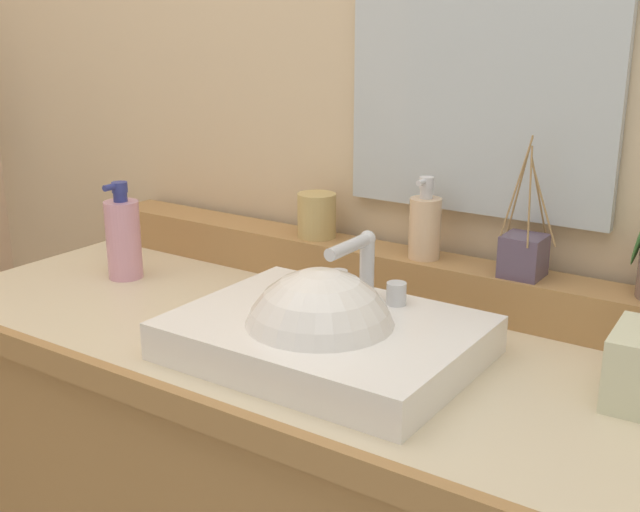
% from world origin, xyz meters
% --- Properties ---
extents(back_ledge, '(1.32, 0.10, 0.08)m').
position_xyz_m(back_ledge, '(0.00, 0.23, 0.86)').
color(back_ledge, '#A67846').
rests_on(back_ledge, vanity_cabinet).
extents(sink_basin, '(0.45, 0.34, 0.27)m').
position_xyz_m(sink_basin, '(0.08, -0.08, 0.85)').
color(sink_basin, white).
rests_on(sink_basin, vanity_cabinet).
extents(soap_dispenser, '(0.06, 0.06, 0.15)m').
position_xyz_m(soap_dispenser, '(0.09, 0.23, 0.96)').
color(soap_dispenser, beige).
rests_on(soap_dispenser, back_ledge).
extents(tumbler_cup, '(0.08, 0.08, 0.09)m').
position_xyz_m(tumbler_cup, '(-0.15, 0.23, 0.95)').
color(tumbler_cup, tan).
rests_on(tumbler_cup, back_ledge).
extents(reed_diffuser, '(0.10, 0.09, 0.24)m').
position_xyz_m(reed_diffuser, '(0.27, 0.22, 0.94)').
color(reed_diffuser, '#54445A').
rests_on(reed_diffuser, back_ledge).
extents(lotion_bottle, '(0.07, 0.07, 0.19)m').
position_xyz_m(lotion_bottle, '(-0.46, 0.02, 0.90)').
color(lotion_bottle, '#D495AD').
rests_on(lotion_bottle, vanity_cabinet).
extents(mirror, '(0.49, 0.02, 0.65)m').
position_xyz_m(mirror, '(0.15, 0.29, 1.31)').
color(mirror, silver).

